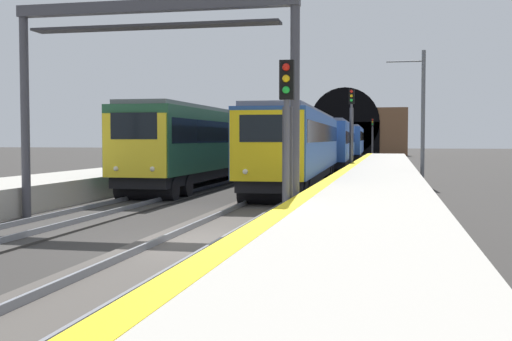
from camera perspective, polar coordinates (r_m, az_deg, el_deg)
The scene contains 13 objects.
ground_plane at distance 15.79m, azimuth -5.43°, elevation -6.46°, with size 320.00×320.00×0.00m, color #302D2B.
platform_right at distance 15.02m, azimuth 9.26°, elevation -5.11°, with size 112.00×3.87×0.96m, color #ADA89E.
platform_right_edge_strip at distance 15.14m, azimuth 2.88°, elevation -3.18°, with size 112.00×0.50×0.01m, color yellow.
track_main_line at distance 15.78m, azimuth -5.43°, elevation -6.31°, with size 160.00×2.80×0.21m.
track_adjacent_line at distance 17.96m, azimuth -21.24°, elevation -5.37°, with size 160.00×2.71×0.21m.
train_main_approaching at distance 52.01m, azimuth 6.82°, elevation 2.49°, with size 58.24×3.31×3.93m.
train_adjacent_platform at distance 44.74m, azimuth -0.66°, elevation 2.60°, with size 40.77×2.78×5.00m.
railway_signal_near at distance 17.32m, azimuth 2.73°, elevation 3.78°, with size 0.39×0.38×4.64m.
railway_signal_mid at distance 44.86m, azimuth 8.43°, elevation 4.11°, with size 0.39×0.38×5.97m.
railway_signal_far at distance 92.26m, azimuth 10.25°, elevation 3.22°, with size 0.39×0.38×5.40m.
overhead_signal_gantry at distance 20.36m, azimuth -9.06°, elevation 10.23°, with size 0.70×9.07×6.78m.
tunnel_portal at distance 100.96m, azimuth 7.87°, elevation 3.44°, with size 2.63×18.93×10.60m.
catenary_mast_near at distance 37.19m, azimuth 14.48°, elevation 4.72°, with size 0.22×2.14×7.45m.
Camera 1 is at (-14.87, -4.67, 2.54)m, focal length 45.28 mm.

